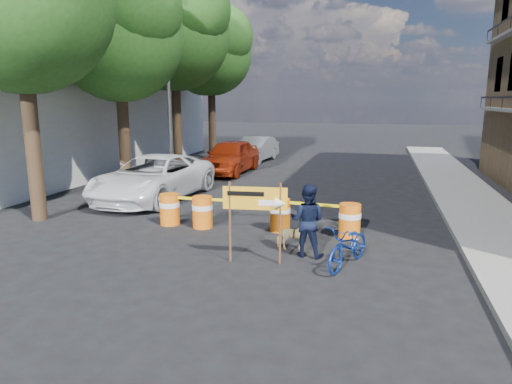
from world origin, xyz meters
The scene contains 18 objects.
ground centered at (0.00, 0.00, 0.00)m, with size 120.00×120.00×0.00m, color black.
sidewalk_east centered at (6.20, 6.00, 0.07)m, with size 2.40×40.00×0.15m, color gray.
white_building centered at (-13.00, 10.00, 3.00)m, with size 8.00×22.00×6.00m, color silver.
tree_mid_a centered at (-6.74, 7.00, 6.01)m, with size 5.25×5.00×8.68m.
tree_mid_b centered at (-6.73, 12.00, 6.71)m, with size 5.67×5.40×9.62m.
tree_far centered at (-6.74, 17.00, 6.22)m, with size 5.04×4.80×8.84m.
streetlamp centered at (-5.93, 9.50, 4.38)m, with size 1.25×0.18×8.00m.
barrel_far_left centered at (-2.76, 2.53, 0.47)m, with size 0.58×0.58×0.90m.
barrel_mid_left centered at (-1.72, 2.47, 0.47)m, with size 0.58×0.58×0.90m.
barrel_mid_right centered at (0.46, 2.71, 0.47)m, with size 0.58×0.58×0.90m.
barrel_far_right centered at (2.36, 2.58, 0.47)m, with size 0.58×0.58×0.90m.
detour_sign centered at (0.63, 0.13, 1.33)m, with size 1.41×0.29×1.82m.
pedestrian centered at (1.49, 0.87, 0.84)m, with size 0.82×0.64×1.69m, color black.
bicycle centered at (2.48, 0.40, 0.91)m, with size 0.64×0.96×1.82m, color navy.
dog centered at (1.13, 1.20, 0.34)m, with size 0.36×0.80×0.67m, color #D0B877.
suv_white centered at (-4.80, 5.50, 0.79)m, with size 2.63×5.70×1.59m, color white.
sedan_red centered at (-4.02, 11.96, 0.82)m, with size 1.94×4.81×1.64m, color #A3290D.
sedan_silver centered at (-3.91, 16.33, 0.72)m, with size 1.52×4.36×1.44m, color #A4A7AB.
Camera 1 is at (2.98, -9.20, 3.58)m, focal length 32.00 mm.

